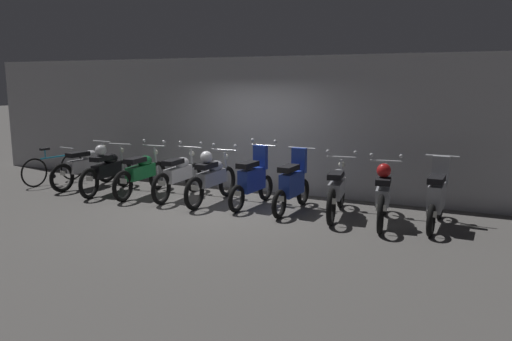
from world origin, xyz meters
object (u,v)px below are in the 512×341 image
Objects in this scene: motorbike_slot_2 at (142,173)px; motorbike_slot_5 at (253,180)px; motorbike_slot_0 at (86,166)px; bicycle at (54,169)px; motorbike_slot_1 at (107,169)px; motorbike_slot_7 at (337,189)px; motorbike_slot_3 at (179,175)px; motorbike_slot_8 at (383,193)px; motorbike_slot_6 at (293,184)px; motorbike_slot_9 at (437,197)px; motorbike_slot_4 at (212,177)px.

motorbike_slot_2 is 1.16× the size of motorbike_slot_5.
motorbike_slot_0 reaches higher than bicycle.
motorbike_slot_1 is 1.16× the size of motorbike_slot_5.
motorbike_slot_5 is at bearing 0.67° from bicycle.
bicycle is (-1.85, 0.22, -0.16)m from motorbike_slot_1.
motorbike_slot_7 is 7.01m from bicycle.
motorbike_slot_3 is 4.30m from motorbike_slot_8.
motorbike_slot_1 is 1.00× the size of motorbike_slot_2.
motorbike_slot_6 reaches higher than motorbike_slot_1.
motorbike_slot_0 is 0.89m from motorbike_slot_1.
motorbike_slot_9 reaches higher than motorbike_slot_0.
motorbike_slot_5 is 2.58m from motorbike_slot_8.
motorbike_slot_7 is at bearing 171.36° from motorbike_slot_8.
motorbike_slot_8 reaches higher than bicycle.
motorbike_slot_7 is (0.86, 0.02, -0.03)m from motorbike_slot_6.
motorbike_slot_4 is 1.16× the size of motorbike_slot_5.
motorbike_slot_2 is at bearing -179.81° from motorbike_slot_8.
motorbike_slot_0 is 6.88m from motorbike_slot_8.
motorbike_slot_3 is 2.58m from motorbike_slot_6.
motorbike_slot_3 is at bearing -179.05° from motorbike_slot_5.
motorbike_slot_4 is 3.44m from motorbike_slot_8.
motorbike_slot_3 is at bearing 173.54° from motorbike_slot_4.
motorbike_slot_8 reaches higher than motorbike_slot_1.
motorbike_slot_0 is 1.16× the size of motorbike_slot_9.
bicycle is at bearing -179.33° from motorbike_slot_5.
motorbike_slot_6 is (5.16, -0.01, 0.03)m from motorbike_slot_0.
motorbike_slot_2 is 1.01× the size of motorbike_slot_8.
motorbike_slot_2 is 4.30m from motorbike_slot_7.
motorbike_slot_1 is (0.86, -0.24, 0.04)m from motorbike_slot_0.
motorbike_slot_8 is 1.15× the size of motorbike_slot_9.
motorbike_slot_4 is (2.58, 0.15, 0.00)m from motorbike_slot_1.
motorbike_slot_4 is at bearing 179.50° from motorbike_slot_8.
motorbike_slot_4 is 1.13× the size of bicycle.
motorbike_slot_9 is at bearing 0.42° from bicycle.
motorbike_slot_4 is 4.44m from bicycle.
motorbike_slot_2 is 1.01× the size of motorbike_slot_7.
motorbike_slot_0 is at bearing 164.08° from motorbike_slot_1.
motorbike_slot_6 is 6.16m from bicycle.
motorbike_slot_8 is (0.86, -0.13, 0.04)m from motorbike_slot_7.
motorbike_slot_5 is at bearing -179.96° from motorbike_slot_9.
motorbike_slot_3 is 1.16× the size of motorbike_slot_5.
motorbike_slot_8 is (5.16, 0.02, 0.04)m from motorbike_slot_2.
motorbike_slot_9 is at bearing 0.29° from motorbike_slot_0.
motorbike_slot_8 is at bearing -1.00° from motorbike_slot_0.
bicycle is at bearing 177.65° from motorbike_slot_2.
motorbike_slot_4 is at bearing 3.43° from motorbike_slot_1.
motorbike_slot_4 is at bearing -177.40° from motorbike_slot_6.
motorbike_slot_2 is at bearing -178.43° from motorbike_slot_4.
motorbike_slot_6 is at bearing 0.13° from bicycle.
motorbike_slot_1 is 1.16× the size of motorbike_slot_9.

